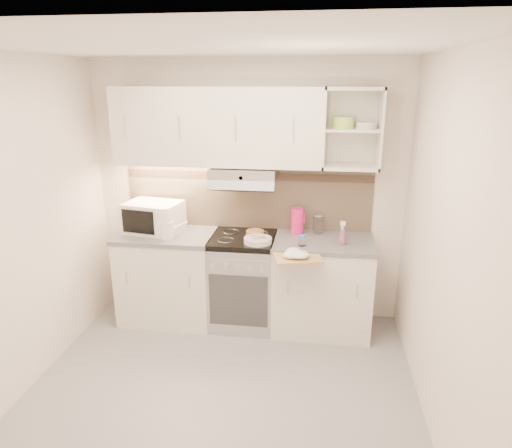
{
  "coord_description": "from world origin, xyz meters",
  "views": [
    {
      "loc": [
        0.67,
        -2.89,
        2.3
      ],
      "look_at": [
        0.14,
        0.95,
        1.08
      ],
      "focal_mm": 32.0,
      "sensor_mm": 36.0,
      "label": 1
    }
  ],
  "objects_px": {
    "plate_stack": "(258,240)",
    "cutting_board": "(297,256)",
    "electric_range": "(243,280)",
    "watering_can": "(167,229)",
    "glass_jar": "(318,224)",
    "microwave": "(154,217)",
    "spray_bottle": "(342,235)",
    "pink_pitcher": "(297,221)"
  },
  "relations": [
    {
      "from": "plate_stack",
      "to": "cutting_board",
      "type": "height_order",
      "value": "plate_stack"
    },
    {
      "from": "plate_stack",
      "to": "pink_pitcher",
      "type": "height_order",
      "value": "pink_pitcher"
    },
    {
      "from": "plate_stack",
      "to": "cutting_board",
      "type": "relative_size",
      "value": 0.65
    },
    {
      "from": "glass_jar",
      "to": "spray_bottle",
      "type": "bearing_deg",
      "value": -52.13
    },
    {
      "from": "microwave",
      "to": "glass_jar",
      "type": "xyz_separation_m",
      "value": [
        1.57,
        0.16,
        -0.05
      ]
    },
    {
      "from": "watering_can",
      "to": "glass_jar",
      "type": "xyz_separation_m",
      "value": [
        1.39,
        0.31,
        0.01
      ]
    },
    {
      "from": "microwave",
      "to": "spray_bottle",
      "type": "relative_size",
      "value": 2.48
    },
    {
      "from": "cutting_board",
      "to": "electric_range",
      "type": "bearing_deg",
      "value": 131.53
    },
    {
      "from": "glass_jar",
      "to": "watering_can",
      "type": "bearing_deg",
      "value": -167.26
    },
    {
      "from": "electric_range",
      "to": "cutting_board",
      "type": "distance_m",
      "value": 0.76
    },
    {
      "from": "plate_stack",
      "to": "glass_jar",
      "type": "relative_size",
      "value": 1.33
    },
    {
      "from": "watering_can",
      "to": "plate_stack",
      "type": "xyz_separation_m",
      "value": [
        0.85,
        -0.03,
        -0.06
      ]
    },
    {
      "from": "microwave",
      "to": "glass_jar",
      "type": "relative_size",
      "value": 2.99
    },
    {
      "from": "electric_range",
      "to": "pink_pitcher",
      "type": "bearing_deg",
      "value": 19.29
    },
    {
      "from": "glass_jar",
      "to": "cutting_board",
      "type": "xyz_separation_m",
      "value": [
        -0.17,
        -0.55,
        -0.12
      ]
    },
    {
      "from": "electric_range",
      "to": "plate_stack",
      "type": "relative_size",
      "value": 3.56
    },
    {
      "from": "spray_bottle",
      "to": "pink_pitcher",
      "type": "bearing_deg",
      "value": 153.92
    },
    {
      "from": "electric_range",
      "to": "plate_stack",
      "type": "height_order",
      "value": "plate_stack"
    },
    {
      "from": "plate_stack",
      "to": "cutting_board",
      "type": "xyz_separation_m",
      "value": [
        0.36,
        -0.2,
        -0.05
      ]
    },
    {
      "from": "plate_stack",
      "to": "cutting_board",
      "type": "bearing_deg",
      "value": -29.39
    },
    {
      "from": "pink_pitcher",
      "to": "spray_bottle",
      "type": "xyz_separation_m",
      "value": [
        0.41,
        -0.25,
        -0.03
      ]
    },
    {
      "from": "watering_can",
      "to": "cutting_board",
      "type": "relative_size",
      "value": 0.71
    },
    {
      "from": "cutting_board",
      "to": "spray_bottle",
      "type": "bearing_deg",
      "value": 20.77
    },
    {
      "from": "electric_range",
      "to": "cutting_board",
      "type": "relative_size",
      "value": 2.3
    },
    {
      "from": "microwave",
      "to": "spray_bottle",
      "type": "height_order",
      "value": "microwave"
    },
    {
      "from": "electric_range",
      "to": "pink_pitcher",
      "type": "distance_m",
      "value": 0.78
    },
    {
      "from": "spray_bottle",
      "to": "glass_jar",
      "type": "bearing_deg",
      "value": 133.36
    },
    {
      "from": "electric_range",
      "to": "watering_can",
      "type": "height_order",
      "value": "watering_can"
    },
    {
      "from": "microwave",
      "to": "plate_stack",
      "type": "distance_m",
      "value": 1.06
    },
    {
      "from": "microwave",
      "to": "plate_stack",
      "type": "height_order",
      "value": "microwave"
    },
    {
      "from": "plate_stack",
      "to": "spray_bottle",
      "type": "xyz_separation_m",
      "value": [
        0.75,
        0.07,
        0.07
      ]
    },
    {
      "from": "cutting_board",
      "to": "glass_jar",
      "type": "bearing_deg",
      "value": 58.42
    },
    {
      "from": "microwave",
      "to": "pink_pitcher",
      "type": "bearing_deg",
      "value": 15.54
    },
    {
      "from": "pink_pitcher",
      "to": "electric_range",
      "type": "bearing_deg",
      "value": -170.6
    },
    {
      "from": "microwave",
      "to": "watering_can",
      "type": "bearing_deg",
      "value": -30.29
    },
    {
      "from": "electric_range",
      "to": "cutting_board",
      "type": "bearing_deg",
      "value": -34.02
    },
    {
      "from": "pink_pitcher",
      "to": "cutting_board",
      "type": "distance_m",
      "value": 0.55
    },
    {
      "from": "microwave",
      "to": "pink_pitcher",
      "type": "height_order",
      "value": "microwave"
    },
    {
      "from": "plate_stack",
      "to": "spray_bottle",
      "type": "height_order",
      "value": "spray_bottle"
    },
    {
      "from": "electric_range",
      "to": "cutting_board",
      "type": "xyz_separation_m",
      "value": [
        0.52,
        -0.35,
        0.42
      ]
    },
    {
      "from": "electric_range",
      "to": "pink_pitcher",
      "type": "xyz_separation_m",
      "value": [
        0.5,
        0.17,
        0.57
      ]
    },
    {
      "from": "electric_range",
      "to": "watering_can",
      "type": "bearing_deg",
      "value": -170.73
    }
  ]
}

